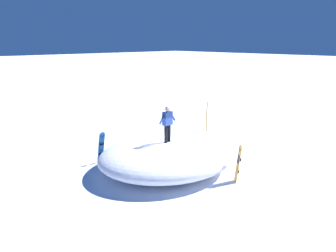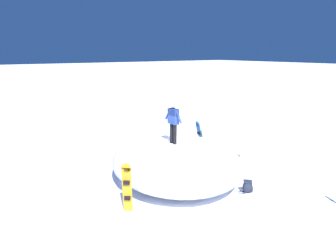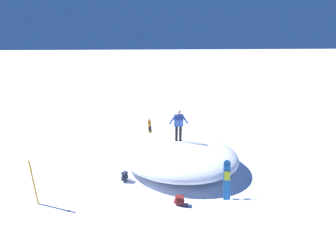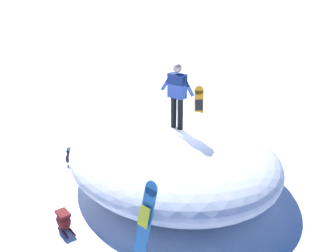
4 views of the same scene
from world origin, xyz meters
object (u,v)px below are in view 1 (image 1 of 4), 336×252
Objects in this scene: snowboard_primary_upright at (101,147)px; trail_marker_pole at (207,116)px; backpack_far at (131,147)px; snowboarder_standing at (167,122)px; snowboard_secondary_upright at (238,163)px; backpack_near at (186,145)px.

snowboard_primary_upright is 0.82× the size of trail_marker_pole.
snowboarder_standing is at bearing 83.83° from backpack_far.
backpack_near is at bearing -107.11° from snowboard_secondary_upright.
snowboarder_standing is 0.82× the size of trail_marker_pole.
snowboard_primary_upright is 2.14m from backpack_far.
backpack_far is at bearing -169.44° from snowboard_primary_upright.
trail_marker_pole is (-4.59, -5.42, 0.18)m from snowboard_secondary_upright.
backpack_near is 3.69m from trail_marker_pole.
snowboarder_standing is 2.58× the size of backpack_far.
snowboarder_standing is 0.99× the size of snowboard_primary_upright.
snowboard_secondary_upright is at bearing 118.80° from snowboard_primary_upright.
snowboard_secondary_upright reaches higher than snowboard_primary_upright.
backpack_far is 5.73m from trail_marker_pole.
snowboarder_standing is 3.59m from snowboard_primary_upright.
snowboard_primary_upright is at bearing -59.50° from snowboarder_standing.
backpack_far is at bearing -79.92° from snowboard_secondary_upright.
trail_marker_pole is (-5.99, -2.67, -1.28)m from snowboarder_standing.
snowboard_primary_upright is 7.66m from trail_marker_pole.
snowboard_secondary_upright is at bearing 49.74° from trail_marker_pole.
snowboard_primary_upright is 3.26× the size of backpack_near.
snowboarder_standing is 3.42m from snowboard_secondary_upright.
trail_marker_pole reaches higher than snowboard_secondary_upright.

